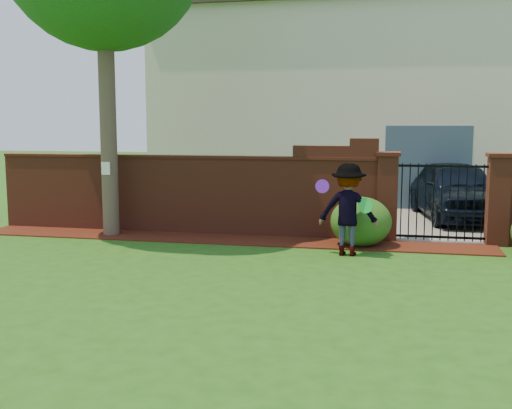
% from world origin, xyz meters
% --- Properties ---
extents(ground, '(80.00, 80.00, 0.01)m').
position_xyz_m(ground, '(0.00, 0.00, -0.01)').
color(ground, '#225214').
rests_on(ground, ground).
extents(mulch_bed, '(11.10, 1.08, 0.03)m').
position_xyz_m(mulch_bed, '(-0.95, 3.34, 0.01)').
color(mulch_bed, '#3A140A').
rests_on(mulch_bed, ground).
extents(brick_wall, '(8.70, 0.31, 2.16)m').
position_xyz_m(brick_wall, '(-2.01, 4.00, 0.93)').
color(brick_wall, maroon).
rests_on(brick_wall, ground).
extents(pillar_left, '(0.50, 0.50, 1.88)m').
position_xyz_m(pillar_left, '(2.40, 4.00, 0.96)').
color(pillar_left, maroon).
rests_on(pillar_left, ground).
extents(pillar_right, '(0.50, 0.50, 1.88)m').
position_xyz_m(pillar_right, '(4.60, 4.00, 0.96)').
color(pillar_right, maroon).
rests_on(pillar_right, ground).
extents(iron_gate, '(1.78, 0.03, 1.60)m').
position_xyz_m(iron_gate, '(3.50, 4.00, 0.85)').
color(iron_gate, black).
rests_on(iron_gate, ground).
extents(driveway, '(3.20, 8.00, 0.01)m').
position_xyz_m(driveway, '(3.50, 8.00, 0.01)').
color(driveway, slate).
rests_on(driveway, ground).
extents(house, '(12.40, 6.40, 6.30)m').
position_xyz_m(house, '(1.00, 12.00, 3.16)').
color(house, beige).
rests_on(house, ground).
extents(car, '(2.44, 4.69, 1.52)m').
position_xyz_m(car, '(4.18, 7.16, 0.76)').
color(car, black).
rests_on(car, ground).
extents(paper_notice, '(0.20, 0.01, 0.28)m').
position_xyz_m(paper_notice, '(-3.60, 3.21, 1.50)').
color(paper_notice, white).
rests_on(paper_notice, tree).
extents(shrub_left, '(1.23, 1.23, 1.01)m').
position_xyz_m(shrub_left, '(1.89, 3.28, 0.50)').
color(shrub_left, '#1B5118').
rests_on(shrub_left, ground).
extents(man, '(1.18, 0.75, 1.73)m').
position_xyz_m(man, '(1.68, 2.37, 0.87)').
color(man, gray).
rests_on(man, ground).
extents(frisbee_purple, '(0.26, 0.09, 0.26)m').
position_xyz_m(frisbee_purple, '(1.22, 2.17, 1.32)').
color(frisbee_purple, '#621CB3').
rests_on(frisbee_purple, man).
extents(frisbee_green, '(0.29, 0.15, 0.29)m').
position_xyz_m(frisbee_green, '(2.02, 2.20, 0.98)').
color(frisbee_green, green).
rests_on(frisbee_green, man).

